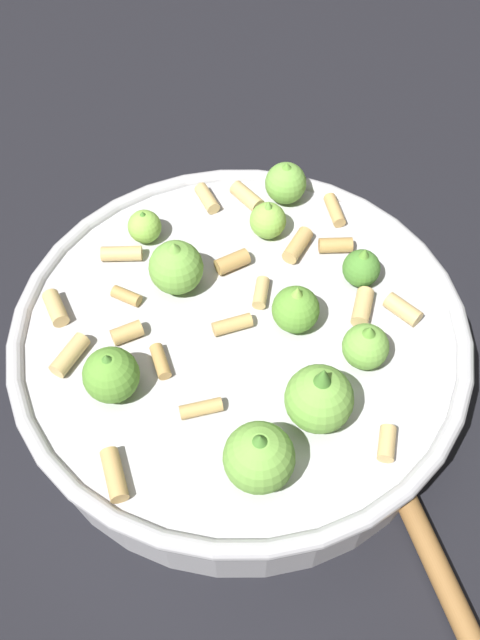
% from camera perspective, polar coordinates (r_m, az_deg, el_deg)
% --- Properties ---
extents(ground_plane, '(2.40, 2.40, 0.00)m').
position_cam_1_polar(ground_plane, '(0.55, 0.00, -4.14)').
color(ground_plane, black).
extents(cooking_pan, '(0.34, 0.34, 0.12)m').
position_cam_1_polar(cooking_pan, '(0.52, 0.06, -2.02)').
color(cooking_pan, '#B7B7BC').
rests_on(cooking_pan, ground).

